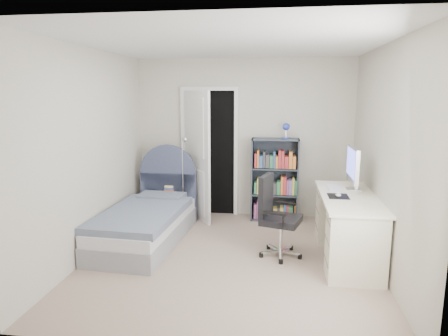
# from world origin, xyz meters

# --- Properties ---
(room_shell) EXTENTS (3.50, 3.70, 2.60)m
(room_shell) POSITION_xyz_m (0.00, 0.00, 1.25)
(room_shell) COLOR gray
(room_shell) RESTS_ON ground
(door) EXTENTS (0.92, 0.67, 2.06)m
(door) POSITION_xyz_m (-0.65, 1.57, 1.03)
(door) COLOR black
(door) RESTS_ON ground
(bed) EXTENTS (1.02, 1.99, 1.19)m
(bed) POSITION_xyz_m (-1.18, 0.45, 0.27)
(bed) COLOR gray
(bed) RESTS_ON ground
(nightstand) EXTENTS (0.38, 0.38, 0.56)m
(nightstand) POSITION_xyz_m (-1.07, 1.36, 0.37)
(nightstand) COLOR tan
(nightstand) RESTS_ON ground
(floor_lamp) EXTENTS (0.19, 0.19, 1.32)m
(floor_lamp) POSITION_xyz_m (-0.86, 1.27, 0.54)
(floor_lamp) COLOR silver
(floor_lamp) RESTS_ON ground
(bookcase) EXTENTS (0.72, 0.31, 1.52)m
(bookcase) POSITION_xyz_m (0.51, 1.58, 0.58)
(bookcase) COLOR #37414C
(bookcase) RESTS_ON ground
(desk) EXTENTS (0.64, 1.60, 1.31)m
(desk) POSITION_xyz_m (1.38, 0.20, 0.43)
(desk) COLOR #F5EFCD
(desk) RESTS_ON ground
(office_chair) EXTENTS (0.55, 0.56, 0.99)m
(office_chair) POSITION_xyz_m (0.52, 0.18, 0.55)
(office_chair) COLOR silver
(office_chair) RESTS_ON ground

